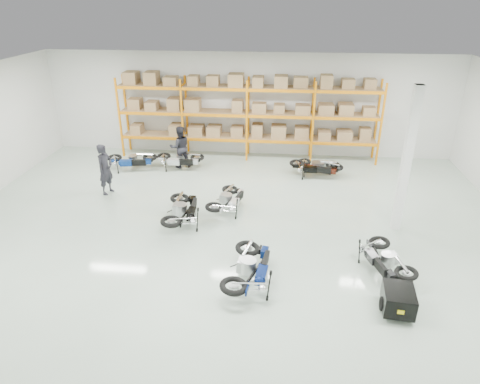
# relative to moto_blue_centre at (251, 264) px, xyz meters

# --- Properties ---
(room) EXTENTS (18.00, 18.00, 18.00)m
(room) POSITION_rel_moto_blue_centre_xyz_m (-0.86, 2.80, 1.64)
(room) COLOR #B2C6B5
(room) RESTS_ON ground
(pallet_rack) EXTENTS (11.28, 0.98, 3.62)m
(pallet_rack) POSITION_rel_moto_blue_centre_xyz_m (-0.86, 9.25, 1.64)
(pallet_rack) COLOR orange
(pallet_rack) RESTS_ON ground
(structural_column) EXTENTS (0.25, 0.25, 4.50)m
(structural_column) POSITION_rel_moto_blue_centre_xyz_m (4.34, 3.30, 1.64)
(structural_column) COLOR white
(structural_column) RESTS_ON ground
(moto_blue_centre) EXTENTS (1.22, 2.11, 1.30)m
(moto_blue_centre) POSITION_rel_moto_blue_centre_xyz_m (0.00, 0.00, 0.00)
(moto_blue_centre) COLOR #061545
(moto_blue_centre) RESTS_ON ground
(moto_silver_left) EXTENTS (1.26, 1.89, 1.12)m
(moto_silver_left) POSITION_rel_moto_blue_centre_xyz_m (-1.07, 3.95, -0.08)
(moto_silver_left) COLOR silver
(moto_silver_left) RESTS_ON ground
(moto_black_far_left) EXTENTS (1.07, 1.98, 1.25)m
(moto_black_far_left) POSITION_rel_moto_blue_centre_xyz_m (-2.40, 2.95, -0.02)
(moto_black_far_left) COLOR black
(moto_black_far_left) RESTS_ON ground
(moto_touring_right) EXTENTS (1.30, 1.91, 1.13)m
(moto_touring_right) POSITION_rel_moto_blue_centre_xyz_m (3.47, 0.87, -0.08)
(moto_touring_right) COLOR black
(moto_touring_right) RESTS_ON ground
(trailer) EXTENTS (0.78, 1.48, 0.61)m
(trailer) POSITION_rel_moto_blue_centre_xyz_m (3.47, -0.73, -0.25)
(trailer) COLOR black
(trailer) RESTS_ON ground
(moto_back_a) EXTENTS (1.88, 1.13, 1.14)m
(moto_back_a) POSITION_rel_moto_blue_centre_xyz_m (-5.56, 7.27, -0.07)
(moto_back_a) COLOR navy
(moto_back_a) RESTS_ON ground
(moto_back_b) EXTENTS (1.74, 0.87, 1.12)m
(moto_back_b) POSITION_rel_moto_blue_centre_xyz_m (-3.59, 7.58, -0.08)
(moto_back_b) COLOR silver
(moto_back_b) RESTS_ON ground
(moto_back_c) EXTENTS (1.76, 0.90, 1.13)m
(moto_back_c) POSITION_rel_moto_blue_centre_xyz_m (2.03, 7.30, -0.08)
(moto_back_c) COLOR black
(moto_back_c) RESTS_ON ground
(moto_back_d) EXTENTS (1.80, 1.35, 1.05)m
(moto_back_d) POSITION_rel_moto_blue_centre_xyz_m (2.18, 7.37, -0.12)
(moto_back_d) COLOR #3F150C
(moto_back_d) RESTS_ON ground
(person_left) EXTENTS (0.64, 0.79, 1.89)m
(person_left) POSITION_rel_moto_blue_centre_xyz_m (-5.69, 4.93, 0.33)
(person_left) COLOR #222129
(person_left) RESTS_ON ground
(person_back) EXTENTS (1.06, 0.95, 1.78)m
(person_back) POSITION_rel_moto_blue_centre_xyz_m (-3.58, 7.75, 0.28)
(person_back) COLOR black
(person_back) RESTS_ON ground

